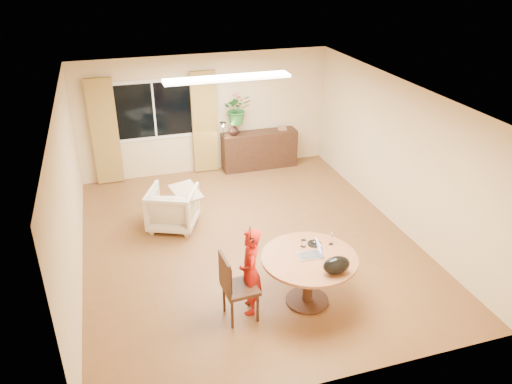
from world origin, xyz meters
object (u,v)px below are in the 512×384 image
Objects in this scene: dining_chair at (240,286)px; dining_table at (309,267)px; sideboard at (259,150)px; child at (250,271)px; armchair at (173,208)px.

dining_table is at bearing -1.93° from dining_chair.
dining_chair is 5.17m from sideboard.
child is at bearing 27.89° from dining_chair.
dining_table reaches higher than armchair.
child reaches higher than dining_table.
child is 0.76× the size of sideboard.
dining_table is at bearing 143.07° from armchair.
dining_chair is 0.24m from child.
armchair is (-0.67, 2.62, -0.26)m from child.
sideboard reaches higher than dining_table.
dining_table is 1.32× the size of dining_chair.
child is 5.01m from sideboard.
armchair is (-0.50, 2.73, -0.13)m from dining_chair.
child reaches higher than dining_chair.
child is 1.53× the size of armchair.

